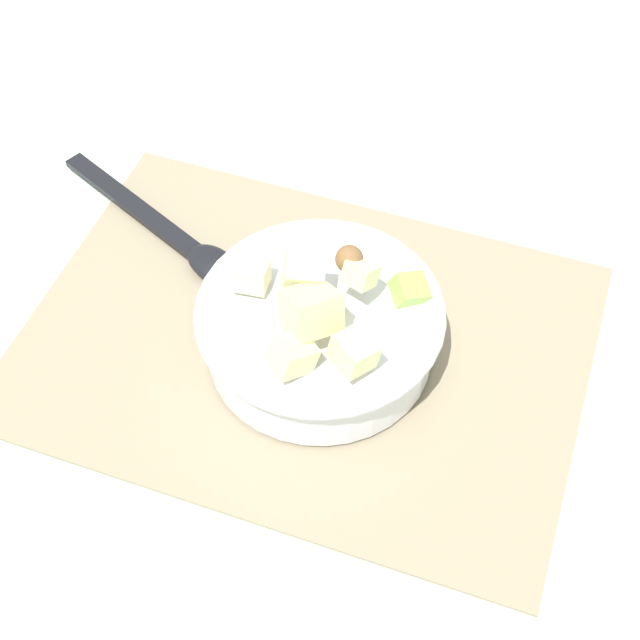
% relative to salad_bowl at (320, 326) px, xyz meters
% --- Properties ---
extents(ground_plane, '(2.40, 2.40, 0.00)m').
position_rel_salad_bowl_xyz_m(ground_plane, '(0.02, -0.01, -0.04)').
color(ground_plane, silver).
extents(placemat, '(0.48, 0.35, 0.01)m').
position_rel_salad_bowl_xyz_m(placemat, '(0.02, -0.01, -0.04)').
color(placemat, gray).
rests_on(placemat, ground_plane).
extents(salad_bowl, '(0.21, 0.21, 0.11)m').
position_rel_salad_bowl_xyz_m(salad_bowl, '(0.00, 0.00, 0.00)').
color(salad_bowl, white).
rests_on(salad_bowl, placemat).
extents(serving_spoon, '(0.23, 0.12, 0.01)m').
position_rel_salad_bowl_xyz_m(serving_spoon, '(0.17, -0.08, -0.03)').
color(serving_spoon, black).
rests_on(serving_spoon, placemat).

